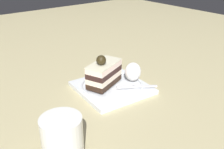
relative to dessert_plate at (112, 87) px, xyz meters
name	(u,v)px	position (x,y,z in m)	size (l,w,h in m)	color
ground_plane	(102,91)	(-0.03, 0.01, -0.01)	(2.40, 2.40, 0.00)	tan
dessert_plate	(112,87)	(0.00, 0.00, 0.00)	(0.20, 0.20, 0.02)	white
cake_slice	(104,73)	(-0.02, 0.02, 0.04)	(0.12, 0.09, 0.09)	#312117
whipped_cream_dollop	(133,72)	(0.06, -0.02, 0.04)	(0.05, 0.05, 0.05)	white
fork	(136,86)	(0.04, -0.06, 0.01)	(0.10, 0.07, 0.00)	silver
drink_glass_near	(63,140)	(-0.24, -0.15, 0.03)	(0.08, 0.08, 0.09)	white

